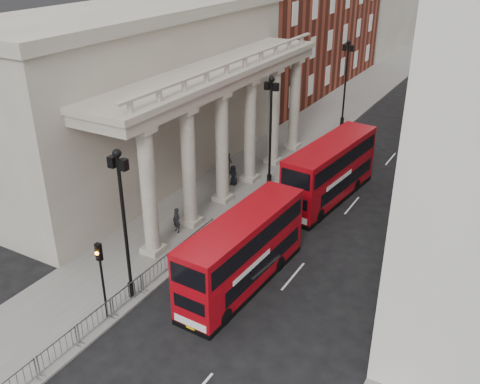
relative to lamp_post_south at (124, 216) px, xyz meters
The scene contains 14 objects.
ground 6.36m from the lamp_post_south, 81.47° to the right, with size 260.00×260.00×0.00m, color black.
sidewalk_west 26.56m from the lamp_post_south, 95.27° to the left, with size 6.00×140.00×0.12m, color slate.
kerb 26.45m from the lamp_post_south, 88.79° to the left, with size 0.20×140.00×0.14m, color slate.
portico_building 17.18m from the lamp_post_south, 125.27° to the left, with size 9.00×28.00×12.00m, color gray.
lamp_post_south is the anchor object (origin of this frame).
lamp_post_mid 16.00m from the lamp_post_south, 90.00° to the left, with size 1.05×0.44×8.32m.
lamp_post_north 32.00m from the lamp_post_south, 90.00° to the left, with size 1.05×0.44×8.32m.
traffic_light 2.71m from the lamp_post_south, 87.16° to the right, with size 0.28×0.33×4.30m.
crowd_barriers 4.60m from the lamp_post_south, 81.98° to the right, with size 0.50×18.75×1.10m.
bus_near 6.59m from the lamp_post_south, 41.56° to the left, with size 2.74×9.64×4.12m.
bus_far 17.06m from the lamp_post_south, 73.78° to the left, with size 3.39×10.22×4.33m.
pedestrian_a 7.99m from the lamp_post_south, 105.71° to the left, with size 0.61×0.40×1.66m, color black.
pedestrian_b 17.45m from the lamp_post_south, 103.45° to the left, with size 0.79×0.61×1.62m, color black.
pedestrian_c 15.40m from the lamp_post_south, 99.24° to the left, with size 0.75×0.49×1.54m, color black.
Camera 1 is at (15.78, -13.18, 17.42)m, focal length 40.00 mm.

